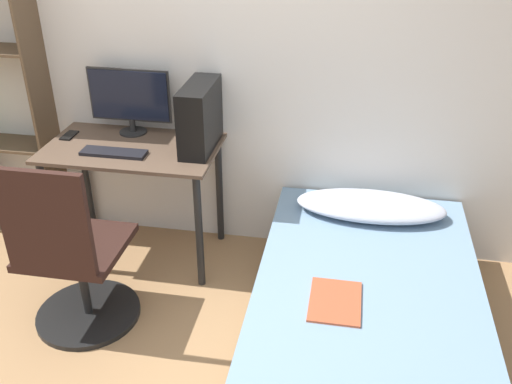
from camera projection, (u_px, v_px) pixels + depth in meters
wall_back at (198, 53)px, 3.38m from camera, size 8.00×0.05×2.50m
desk at (134, 165)px, 3.45m from camera, size 1.03×0.61×0.76m
office_chair at (73, 266)px, 2.97m from camera, size 0.57×0.57×1.03m
bed at (365, 313)px, 2.92m from camera, size 1.14×1.81×0.42m
pillow at (371, 206)px, 3.34m from camera, size 0.87×0.36×0.11m
magazine at (335, 301)px, 2.67m from camera, size 0.24×0.32×0.01m
monitor at (130, 98)px, 3.47m from camera, size 0.51×0.17×0.41m
keyboard at (114, 153)px, 3.29m from camera, size 0.38×0.11×0.02m
pc_tower at (200, 117)px, 3.29m from camera, size 0.16×0.44×0.39m
phone at (69, 135)px, 3.52m from camera, size 0.07×0.14×0.01m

